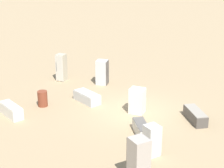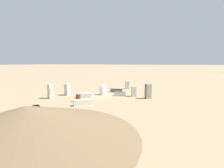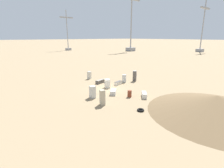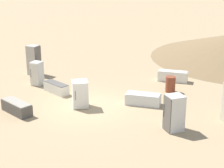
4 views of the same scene
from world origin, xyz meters
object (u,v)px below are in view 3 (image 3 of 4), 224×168
Objects in this scene: power_pylon_0 at (202,36)px; discarded_fridge_6 at (135,76)px; rusty_barrel at (130,94)px; discarded_fridge_5 at (102,97)px; discarded_fridge_0 at (118,83)px; power_pylon_1 at (131,32)px; discarded_fridge_7 at (113,92)px; scrap_tire at (141,110)px; discarded_fridge_9 at (92,92)px; discarded_fridge_1 at (89,75)px; discarded_fridge_2 at (107,84)px; discarded_fridge_3 at (144,95)px; discarded_fridge_4 at (124,78)px; discarded_fridge_8 at (100,82)px; power_pylon_2 at (68,38)px.

power_pylon_0 is 13.99× the size of discarded_fridge_6.
discarded_fridge_5 is at bearing -1.16° from rusty_barrel.
power_pylon_0 reaches higher than discarded_fridge_0.
discarded_fridge_6 is (50.02, 50.10, -9.51)m from power_pylon_1.
power_pylon_1 is 18.54× the size of discarded_fridge_7.
scrap_tire is (9.58, 9.90, -0.86)m from discarded_fridge_6.
discarded_fridge_9 is 2.04× the size of scrap_tire.
discarded_fridge_1 is 17.25m from scrap_tire.
power_pylon_0 is 0.81× the size of power_pylon_1.
rusty_barrel is (0.41, 5.48, -0.25)m from discarded_fridge_2.
discarded_fridge_7 is 3.33m from discarded_fridge_9.
power_pylon_1 reaches higher than discarded_fridge_5.
power_pylon_0 is at bearing 65.10° from discarded_fridge_3.
discarded_fridge_1 is 7.21m from discarded_fridge_4.
discarded_fridge_5 reaches higher than discarded_fridge_0.
power_pylon_0 is 85.09m from discarded_fridge_2.
discarded_fridge_3 is at bearing -29.62° from discarded_fridge_1.
rusty_barrel is (4.96, 6.27, -0.26)m from discarded_fridge_4.
discarded_fridge_9 is at bearing -172.30° from discarded_fridge_3.
power_pylon_1 is 71.13m from discarded_fridge_1.
power_pylon_1 reaches higher than scrap_tire.
discarded_fridge_3 is at bearing -152.57° from discarded_fridge_2.
discarded_fridge_6 is 2.12× the size of rusty_barrel.
rusty_barrel is (3.05, 5.79, 0.16)m from discarded_fridge_0.
discarded_fridge_8 is (5.94, -2.85, -0.67)m from discarded_fridge_6.
power_pylon_0 is 14.47× the size of discarded_fridge_5.
power_pylon_2 is (25.03, -28.20, -3.34)m from power_pylon_1.
discarded_fridge_3 is at bearing 137.97° from rusty_barrel.
discarded_fridge_1 is at bearing 37.84° from power_pylon_1.
discarded_fridge_9 is at bearing -59.82° from discarded_fridge_8.
discarded_fridge_6 is (-2.19, 0.54, 0.25)m from discarded_fridge_4.
discarded_fridge_2 is at bearing -94.25° from rusty_barrel.
discarded_fridge_5 is (6.11, 12.52, 0.21)m from discarded_fridge_1.
discarded_fridge_3 is 1.20× the size of discarded_fridge_4.
discarded_fridge_3 is at bearing 70.27° from power_pylon_2.
discarded_fridge_2 is 6.75m from discarded_fridge_6.
discarded_fridge_2 is at bearing -30.73° from discarded_fridge_8.
power_pylon_1 is 1.47× the size of power_pylon_2.
power_pylon_0 is 82.50m from discarded_fridge_0.
discarded_fridge_6 is 6.62m from discarded_fridge_8.
power_pylon_0 is 78.54m from discarded_fridge_6.
power_pylon_2 is 90.96m from discarded_fridge_3.
discarded_fridge_5 is at bearing 155.49° from discarded_fridge_2.
discarded_fridge_6 is at bearing 135.24° from discarded_fridge_5.
rusty_barrel is (7.15, 5.73, -0.51)m from discarded_fridge_6.
power_pylon_1 reaches higher than rusty_barrel.
discarded_fridge_0 is 4.15m from discarded_fridge_6.
discarded_fridge_8 reaches higher than discarded_fridge_0.
discarded_fridge_9 is (9.08, 3.28, 0.11)m from discarded_fridge_4.
discarded_fridge_9 is 5.10m from rusty_barrel.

